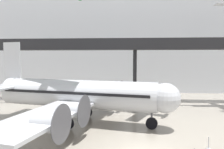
{
  "coord_description": "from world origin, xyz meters",
  "views": [
    {
      "loc": [
        -1.29,
        -17.76,
        7.75
      ],
      "look_at": [
        -3.22,
        8.61,
        5.88
      ],
      "focal_mm": 35.0,
      "sensor_mm": 36.0,
      "label": 1
    }
  ],
  "objects": [
    {
      "name": "stanchion_barrier",
      "position": [
        5.69,
        1.17,
        0.33
      ],
      "size": [
        0.36,
        0.36,
        1.08
      ],
      "color": "#B2B5BA",
      "rests_on": "ground"
    },
    {
      "name": "hangar_back_wall",
      "position": [
        0.0,
        34.19,
        12.84
      ],
      "size": [
        140.0,
        3.0,
        25.68
      ],
      "color": "silver",
      "rests_on": "ground"
    },
    {
      "name": "mezzanine_walkway",
      "position": [
        0.0,
        22.25,
        9.72
      ],
      "size": [
        110.0,
        3.2,
        11.43
      ],
      "color": "black",
      "rests_on": "ground"
    },
    {
      "name": "airliner_silver_main",
      "position": [
        -7.61,
        8.09,
        3.5
      ],
      "size": [
        24.74,
        28.56,
        9.95
      ],
      "rotation": [
        0.0,
        0.0,
        -0.21
      ],
      "color": "#B7BABF",
      "rests_on": "ground"
    }
  ]
}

